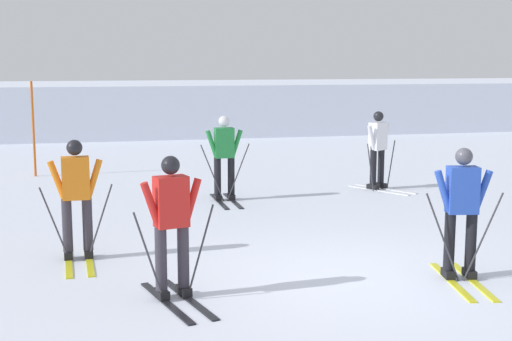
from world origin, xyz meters
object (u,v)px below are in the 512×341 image
object	(u,v)px
skier_blue	(461,206)
skier_orange	(76,196)
skier_green	(224,155)
skier_red	(172,223)
skier_white	(378,148)
trail_marker_pole	(33,129)

from	to	relation	value
skier_blue	skier_orange	bearing A→B (deg)	157.20
skier_orange	skier_green	bearing A→B (deg)	53.28
skier_green	skier_red	bearing A→B (deg)	-106.36
skier_red	skier_orange	size ratio (longest dim) A/B	1.00
skier_white	skier_red	bearing A→B (deg)	-129.69
skier_blue	skier_orange	size ratio (longest dim) A/B	1.00
skier_green	skier_blue	bearing A→B (deg)	-70.84
skier_orange	skier_white	bearing A→B (deg)	34.05
skier_blue	skier_orange	xyz separation A→B (m)	(-4.82, 2.03, -0.04)
skier_green	skier_orange	bearing A→B (deg)	-126.72
skier_white	trail_marker_pole	world-z (taller)	trail_marker_pole
skier_red	trail_marker_pole	world-z (taller)	trail_marker_pole
skier_red	skier_blue	bearing A→B (deg)	-0.72
skier_white	skier_red	xyz separation A→B (m)	(-5.18, -6.24, 0.00)
skier_green	trail_marker_pole	size ratio (longest dim) A/B	0.74
skier_white	trail_marker_pole	xyz separation A→B (m)	(-7.44, 3.53, 0.24)
skier_green	trail_marker_pole	distance (m)	5.64
skier_blue	skier_white	xyz separation A→B (m)	(1.48, 6.29, -0.04)
skier_green	skier_orange	distance (m)	4.70
skier_white	skier_blue	bearing A→B (deg)	-103.22
skier_red	skier_green	xyz separation A→B (m)	(1.69, 5.75, -0.00)
skier_blue	trail_marker_pole	distance (m)	11.49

